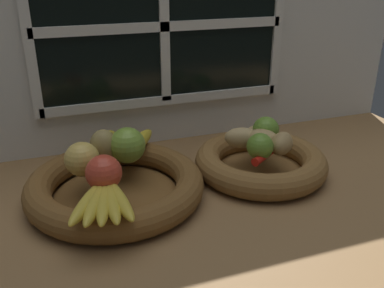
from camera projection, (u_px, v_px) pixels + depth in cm
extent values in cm
cube|color=olive|center=(202.00, 194.00, 94.03)|extent=(140.00, 90.00, 3.00)
cube|color=silver|center=(162.00, 39.00, 108.38)|extent=(140.00, 3.00, 55.00)
cube|color=black|center=(164.00, 26.00, 105.34)|extent=(64.00, 0.80, 38.00)
cube|color=white|center=(164.00, 26.00, 104.82)|extent=(2.40, 1.20, 38.00)
cube|color=white|center=(164.00, 26.00, 104.82)|extent=(64.00, 1.20, 2.40)
cube|color=white|center=(27.00, 33.00, 95.08)|extent=(2.40, 1.20, 40.40)
cube|color=white|center=(278.00, 21.00, 114.56)|extent=(2.40, 1.20, 40.40)
cube|color=white|center=(166.00, 100.00, 112.41)|extent=(64.00, 1.20, 2.40)
cylinder|color=brown|center=(116.00, 195.00, 89.46)|extent=(25.67, 25.67, 1.00)
torus|color=brown|center=(116.00, 185.00, 88.49)|extent=(37.16, 37.16, 5.86)
cylinder|color=brown|center=(260.00, 171.00, 99.79)|extent=(20.34, 20.34, 1.00)
torus|color=brown|center=(260.00, 162.00, 98.82)|extent=(30.66, 30.66, 5.86)
sphere|color=#7AA338|center=(127.00, 145.00, 90.57)|extent=(7.78, 7.78, 7.78)
sphere|color=#CC422D|center=(104.00, 173.00, 79.72)|extent=(6.96, 6.96, 6.96)
sphere|color=#DBB756|center=(82.00, 159.00, 85.07)|extent=(7.07, 7.07, 7.07)
ellipsoid|color=olive|center=(104.00, 146.00, 90.39)|extent=(8.03, 8.02, 7.51)
ellipsoid|color=gold|center=(89.00, 200.00, 74.75)|extent=(10.31, 15.27, 2.62)
ellipsoid|color=gold|center=(97.00, 201.00, 74.63)|extent=(8.16, 16.00, 2.62)
ellipsoid|color=gold|center=(104.00, 201.00, 74.70)|extent=(5.81, 16.31, 2.62)
ellipsoid|color=gold|center=(111.00, 200.00, 74.95)|extent=(3.30, 16.21, 2.62)
ellipsoid|color=gold|center=(118.00, 198.00, 75.38)|extent=(4.49, 16.31, 2.62)
sphere|color=brown|center=(106.00, 179.00, 82.02)|extent=(2.36, 2.36, 2.36)
ellipsoid|color=gold|center=(139.00, 142.00, 97.67)|extent=(11.27, 14.23, 3.23)
ellipsoid|color=gold|center=(128.00, 142.00, 97.90)|extent=(7.13, 15.41, 3.23)
ellipsoid|color=gold|center=(117.00, 143.00, 97.35)|extent=(4.28, 15.28, 3.23)
sphere|color=brown|center=(125.00, 156.00, 91.00)|extent=(2.91, 2.91, 2.91)
ellipsoid|color=tan|center=(262.00, 140.00, 96.63)|extent=(9.39, 8.90, 5.08)
ellipsoid|color=tan|center=(261.00, 134.00, 101.29)|extent=(7.17, 8.64, 4.03)
ellipsoid|color=tan|center=(242.00, 138.00, 98.01)|extent=(9.34, 7.54, 4.90)
ellipsoid|color=#A38451|center=(282.00, 143.00, 94.83)|extent=(8.32, 8.21, 5.06)
sphere|color=olive|center=(260.00, 146.00, 92.30)|extent=(5.91, 5.91, 5.91)
sphere|color=olive|center=(266.00, 130.00, 100.68)|extent=(6.35, 6.35, 6.35)
cone|color=red|center=(272.00, 152.00, 94.44)|extent=(13.10, 8.69, 1.90)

